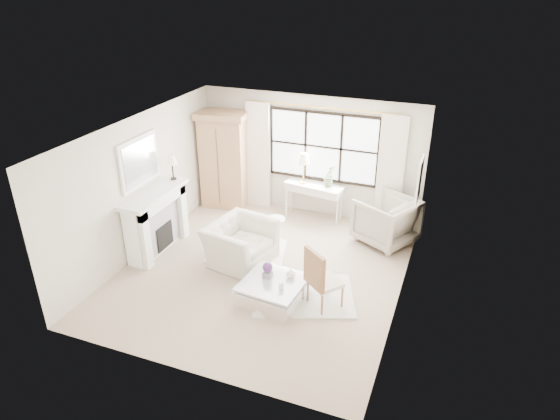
# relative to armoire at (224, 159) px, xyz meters

# --- Properties ---
(floor) EXTENTS (5.50, 5.50, 0.00)m
(floor) POSITION_rel_armoire_xyz_m (1.95, -2.37, -1.14)
(floor) COLOR tan
(floor) RESTS_ON ground
(ceiling) EXTENTS (5.50, 5.50, 0.00)m
(ceiling) POSITION_rel_armoire_xyz_m (1.95, -2.37, 1.56)
(ceiling) COLOR white
(ceiling) RESTS_ON ground
(wall_back) EXTENTS (5.00, 0.00, 5.00)m
(wall_back) POSITION_rel_armoire_xyz_m (1.95, 0.38, 0.21)
(wall_back) COLOR beige
(wall_back) RESTS_ON ground
(wall_front) EXTENTS (5.00, 0.00, 5.00)m
(wall_front) POSITION_rel_armoire_xyz_m (1.95, -5.12, 0.21)
(wall_front) COLOR silver
(wall_front) RESTS_ON ground
(wall_left) EXTENTS (0.00, 5.50, 5.50)m
(wall_left) POSITION_rel_armoire_xyz_m (-0.55, -2.37, 0.21)
(wall_left) COLOR beige
(wall_left) RESTS_ON ground
(wall_right) EXTENTS (0.00, 5.50, 5.50)m
(wall_right) POSITION_rel_armoire_xyz_m (4.45, -2.37, 0.21)
(wall_right) COLOR white
(wall_right) RESTS_ON ground
(window_pane) EXTENTS (2.40, 0.02, 1.50)m
(window_pane) POSITION_rel_armoire_xyz_m (2.25, 0.36, 0.46)
(window_pane) COLOR silver
(window_pane) RESTS_ON wall_back
(window_frame) EXTENTS (2.50, 0.04, 1.50)m
(window_frame) POSITION_rel_armoire_xyz_m (2.25, 0.35, 0.46)
(window_frame) COLOR black
(window_frame) RESTS_ON wall_back
(curtain_rod) EXTENTS (3.30, 0.04, 0.04)m
(curtain_rod) POSITION_rel_armoire_xyz_m (2.25, 0.30, 1.33)
(curtain_rod) COLOR #BB9240
(curtain_rod) RESTS_ON wall_back
(curtain_left) EXTENTS (0.55, 0.10, 2.47)m
(curtain_left) POSITION_rel_armoire_xyz_m (0.75, 0.28, 0.10)
(curtain_left) COLOR white
(curtain_left) RESTS_ON ground
(curtain_right) EXTENTS (0.55, 0.10, 2.47)m
(curtain_right) POSITION_rel_armoire_xyz_m (3.75, 0.28, 0.10)
(curtain_right) COLOR beige
(curtain_right) RESTS_ON ground
(fireplace) EXTENTS (0.58, 1.66, 1.26)m
(fireplace) POSITION_rel_armoire_xyz_m (-0.33, -2.37, -0.49)
(fireplace) COLOR white
(fireplace) RESTS_ON ground
(mirror_frame) EXTENTS (0.05, 1.15, 0.95)m
(mirror_frame) POSITION_rel_armoire_xyz_m (-0.52, -2.37, 0.70)
(mirror_frame) COLOR white
(mirror_frame) RESTS_ON wall_left
(mirror_glass) EXTENTS (0.02, 1.00, 0.80)m
(mirror_glass) POSITION_rel_armoire_xyz_m (-0.49, -2.37, 0.70)
(mirror_glass) COLOR silver
(mirror_glass) RESTS_ON wall_left
(art_frame) EXTENTS (0.04, 0.62, 0.82)m
(art_frame) POSITION_rel_armoire_xyz_m (4.42, -0.67, 0.41)
(art_frame) COLOR silver
(art_frame) RESTS_ON wall_right
(art_canvas) EXTENTS (0.01, 0.52, 0.72)m
(art_canvas) POSITION_rel_armoire_xyz_m (4.40, -0.67, 0.41)
(art_canvas) COLOR beige
(art_canvas) RESTS_ON wall_right
(mantel_lamp) EXTENTS (0.22, 0.22, 0.51)m
(mantel_lamp) POSITION_rel_armoire_xyz_m (-0.27, -1.69, 0.51)
(mantel_lamp) COLOR black
(mantel_lamp) RESTS_ON fireplace
(armoire) EXTENTS (1.20, 0.84, 2.24)m
(armoire) POSITION_rel_armoire_xyz_m (0.00, 0.00, 0.00)
(armoire) COLOR tan
(armoire) RESTS_ON floor
(console_table) EXTENTS (1.35, 0.65, 0.80)m
(console_table) POSITION_rel_armoire_xyz_m (2.15, 0.10, -0.74)
(console_table) COLOR silver
(console_table) RESTS_ON floor
(console_lamp) EXTENTS (0.28, 0.28, 0.69)m
(console_lamp) POSITION_rel_armoire_xyz_m (1.89, 0.10, 0.22)
(console_lamp) COLOR #AC7E3B
(console_lamp) RESTS_ON console_table
(orchid_plant) EXTENTS (0.35, 0.32, 0.51)m
(orchid_plant) POSITION_rel_armoire_xyz_m (2.49, 0.12, -0.08)
(orchid_plant) COLOR #526845
(orchid_plant) RESTS_ON console_table
(side_table) EXTENTS (0.40, 0.40, 0.51)m
(side_table) POSITION_rel_armoire_xyz_m (1.75, -1.21, -0.81)
(side_table) COLOR white
(side_table) RESTS_ON floor
(rug_left) EXTENTS (1.70, 1.38, 0.03)m
(rug_left) POSITION_rel_armoire_xyz_m (1.38, -1.83, -1.13)
(rug_left) COLOR white
(rug_left) RESTS_ON floor
(rug_right) EXTENTS (2.03, 1.77, 0.03)m
(rug_right) POSITION_rel_armoire_xyz_m (2.91, -2.84, -1.12)
(rug_right) COLOR silver
(rug_right) RESTS_ON floor
(club_armchair) EXTENTS (1.28, 1.40, 0.79)m
(club_armchair) POSITION_rel_armoire_xyz_m (1.42, -2.19, -0.75)
(club_armchair) COLOR beige
(club_armchair) RESTS_ON floor
(wingback_chair) EXTENTS (1.44, 1.42, 0.97)m
(wingback_chair) POSITION_rel_armoire_xyz_m (3.85, -0.44, -0.65)
(wingback_chair) COLOR #A09787
(wingback_chair) RESTS_ON floor
(french_chair) EXTENTS (0.68, 0.68, 1.08)m
(french_chair) POSITION_rel_armoire_xyz_m (3.30, -2.98, -0.83)
(french_chair) COLOR #96673F
(french_chair) RESTS_ON floor
(coffee_table) EXTENTS (1.09, 1.09, 0.38)m
(coffee_table) POSITION_rel_armoire_xyz_m (2.47, -3.14, -0.96)
(coffee_table) COLOR white
(coffee_table) RESTS_ON floor
(planter_box) EXTENTS (0.15, 0.15, 0.11)m
(planter_box) POSITION_rel_armoire_xyz_m (2.33, -3.05, -0.71)
(planter_box) COLOR slate
(planter_box) RESTS_ON coffee_table
(planter_flowers) EXTENTS (0.17, 0.17, 0.17)m
(planter_flowers) POSITION_rel_armoire_xyz_m (2.33, -3.05, -0.57)
(planter_flowers) COLOR #512B6C
(planter_flowers) RESTS_ON planter_box
(pillar_candle) EXTENTS (0.08, 0.08, 0.12)m
(pillar_candle) POSITION_rel_armoire_xyz_m (2.66, -3.27, -0.70)
(pillar_candle) COLOR white
(pillar_candle) RESTS_ON coffee_table
(coffee_vase) EXTENTS (0.18, 0.18, 0.16)m
(coffee_vase) POSITION_rel_armoire_xyz_m (2.70, -2.92, -0.68)
(coffee_vase) COLOR silver
(coffee_vase) RESTS_ON coffee_table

